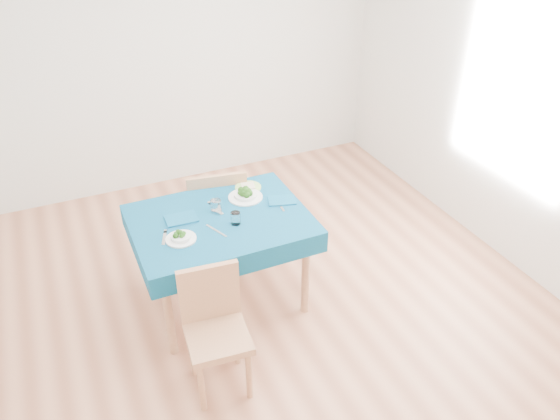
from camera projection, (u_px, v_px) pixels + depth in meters
name	position (u px, v px, depth m)	size (l,w,h in m)	color
room_shell	(280.00, 145.00, 3.49)	(4.02, 4.52, 2.73)	#A46144
table	(223.00, 261.00, 4.04)	(1.22, 0.93, 0.76)	navy
chair_near	(217.00, 332.00, 3.30)	(0.38, 0.41, 0.94)	#AA7550
chair_far	(214.00, 191.00, 4.49)	(0.47, 0.51, 1.17)	#AA7550
bowl_near	(181.00, 236.00, 3.61)	(0.21, 0.21, 0.06)	white
bowl_far	(245.00, 193.00, 4.05)	(0.26, 0.26, 0.08)	white
fork_near	(164.00, 238.00, 3.64)	(0.02, 0.16, 0.00)	silver
knife_near	(216.00, 231.00, 3.71)	(0.02, 0.21, 0.00)	silver
fork_far	(216.00, 209.00, 3.94)	(0.03, 0.19, 0.00)	silver
knife_far	(279.00, 204.00, 4.00)	(0.02, 0.22, 0.00)	silver
napkin_near	(181.00, 219.00, 3.82)	(0.22, 0.15, 0.01)	navy
napkin_far	(282.00, 200.00, 4.03)	(0.20, 0.14, 0.01)	navy
tumbler_center	(216.00, 206.00, 3.88)	(0.08, 0.08, 0.10)	white
tumbler_side	(236.00, 218.00, 3.76)	(0.07, 0.07, 0.09)	white
side_plate	(248.00, 187.00, 4.20)	(0.20, 0.20, 0.01)	#A0D467
bread_slice	(248.00, 186.00, 4.19)	(0.10, 0.10, 0.01)	beige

